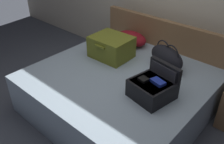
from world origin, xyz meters
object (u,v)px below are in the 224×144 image
at_px(hard_case_large, 111,47).
at_px(hard_case_medium, 153,87).
at_px(bed, 120,92).
at_px(pillow_near_headboard, 131,38).
at_px(duffel_bag, 167,57).

relative_size(hard_case_large, hard_case_medium, 1.14).
distance_m(bed, hard_case_medium, 0.65).
bearing_deg(hard_case_large, hard_case_medium, -24.04).
distance_m(bed, pillow_near_headboard, 0.93).
distance_m(hard_case_large, pillow_near_headboard, 0.49).
xyz_separation_m(bed, hard_case_medium, (0.52, -0.10, 0.38)).
distance_m(hard_case_large, hard_case_medium, 0.97).
height_order(bed, hard_case_medium, hard_case_medium).
bearing_deg(hard_case_medium, pillow_near_headboard, 147.89).
bearing_deg(hard_case_medium, duffel_bag, 119.04).
bearing_deg(hard_case_medium, hard_case_large, 167.76).
bearing_deg(pillow_near_headboard, duffel_bag, -18.13).
xyz_separation_m(hard_case_large, pillow_near_headboard, (-0.04, 0.48, -0.05)).
relative_size(bed, hard_case_medium, 4.37).
height_order(hard_case_large, duffel_bag, duffel_bag).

